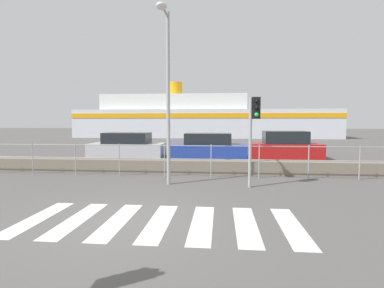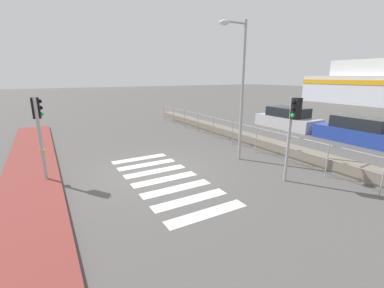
{
  "view_description": "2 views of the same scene",
  "coord_description": "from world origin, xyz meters",
  "px_view_note": "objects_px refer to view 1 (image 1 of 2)",
  "views": [
    {
      "loc": [
        2.12,
        -6.04,
        2.12
      ],
      "look_at": [
        1.35,
        2.0,
        1.5
      ],
      "focal_mm": 28.0,
      "sensor_mm": 36.0,
      "label": 1
    },
    {
      "loc": [
        8.63,
        -3.42,
        3.53
      ],
      "look_at": [
        1.03,
        1.0,
        1.2
      ],
      "focal_mm": 24.0,
      "sensor_mm": 36.0,
      "label": 2
    }
  ],
  "objects_px": {
    "traffic_light_far": "(254,121)",
    "ferry_boat": "(199,119)",
    "parked_car_blue": "(208,147)",
    "parked_car_red": "(285,147)",
    "parked_car_silver": "(127,146)",
    "streetlamp": "(167,76)"
  },
  "relations": [
    {
      "from": "traffic_light_far",
      "to": "ferry_boat",
      "type": "relative_size",
      "value": 0.09
    },
    {
      "from": "parked_car_blue",
      "to": "parked_car_red",
      "type": "bearing_deg",
      "value": -0.0
    },
    {
      "from": "traffic_light_far",
      "to": "parked_car_silver",
      "type": "xyz_separation_m",
      "value": [
        -6.62,
        7.81,
        -1.5
      ]
    },
    {
      "from": "streetlamp",
      "to": "parked_car_blue",
      "type": "xyz_separation_m",
      "value": [
        1.0,
        7.85,
        -2.94
      ]
    },
    {
      "from": "traffic_light_far",
      "to": "parked_car_red",
      "type": "distance_m",
      "value": 8.36
    },
    {
      "from": "streetlamp",
      "to": "parked_car_red",
      "type": "distance_m",
      "value": 9.94
    },
    {
      "from": "parked_car_blue",
      "to": "ferry_boat",
      "type": "bearing_deg",
      "value": 95.42
    },
    {
      "from": "parked_car_blue",
      "to": "streetlamp",
      "type": "bearing_deg",
      "value": -97.24
    },
    {
      "from": "parked_car_silver",
      "to": "parked_car_red",
      "type": "bearing_deg",
      "value": 0.0
    },
    {
      "from": "traffic_light_far",
      "to": "parked_car_blue",
      "type": "relative_size",
      "value": 0.65
    },
    {
      "from": "traffic_light_far",
      "to": "parked_car_blue",
      "type": "bearing_deg",
      "value": 102.79
    },
    {
      "from": "streetlamp",
      "to": "parked_car_red",
      "type": "bearing_deg",
      "value": 55.6
    },
    {
      "from": "ferry_boat",
      "to": "parked_car_blue",
      "type": "distance_m",
      "value": 23.31
    },
    {
      "from": "streetlamp",
      "to": "parked_car_red",
      "type": "height_order",
      "value": "streetlamp"
    },
    {
      "from": "traffic_light_far",
      "to": "parked_car_red",
      "type": "bearing_deg",
      "value": 71.55
    },
    {
      "from": "traffic_light_far",
      "to": "streetlamp",
      "type": "xyz_separation_m",
      "value": [
        -2.77,
        -0.04,
        1.43
      ]
    },
    {
      "from": "parked_car_red",
      "to": "ferry_boat",
      "type": "bearing_deg",
      "value": 105.86
    },
    {
      "from": "traffic_light_far",
      "to": "ferry_boat",
      "type": "distance_m",
      "value": 31.2
    },
    {
      "from": "parked_car_blue",
      "to": "parked_car_red",
      "type": "height_order",
      "value": "parked_car_red"
    },
    {
      "from": "traffic_light_far",
      "to": "parked_car_silver",
      "type": "height_order",
      "value": "traffic_light_far"
    },
    {
      "from": "ferry_boat",
      "to": "parked_car_red",
      "type": "distance_m",
      "value": 24.11
    },
    {
      "from": "parked_car_silver",
      "to": "parked_car_red",
      "type": "xyz_separation_m",
      "value": [
        9.22,
        0.0,
        0.05
      ]
    }
  ]
}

